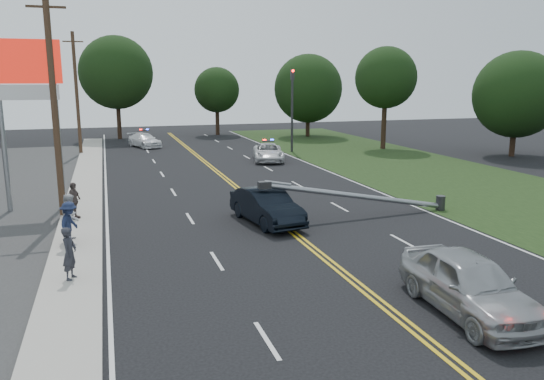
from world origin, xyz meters
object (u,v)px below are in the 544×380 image
object	(u,v)px
crashed_sedan	(267,206)
waiting_sedan	(469,284)
bystander_c	(69,224)
fallen_streetlight	(368,197)
bystander_b	(71,217)
bystander_d	(74,201)
utility_pole_far	(77,93)
emergency_b	(145,140)
pylon_sign	(26,84)
emergency_a	(268,152)
traffic_signal	(292,103)
utility_pole_mid	(54,105)
bystander_a	(70,253)

from	to	relation	value
crashed_sedan	waiting_sedan	bearing A→B (deg)	-85.96
crashed_sedan	bystander_c	size ratio (longest dim) A/B	2.73
fallen_streetlight	bystander_b	distance (m)	12.78
bystander_c	bystander_d	size ratio (longest dim) A/B	1.03
bystander_c	bystander_d	distance (m)	4.17
waiting_sedan	bystander_c	world-z (taller)	bystander_c
utility_pole_far	emergency_b	xyz separation A→B (m)	(5.50, 3.19, -4.45)
pylon_sign	bystander_b	bearing A→B (deg)	-73.16
waiting_sedan	emergency_a	world-z (taller)	waiting_sedan
pylon_sign	emergency_b	size ratio (longest dim) A/B	1.85
fallen_streetlight	emergency_b	xyz separation A→B (m)	(-7.89, 29.19, -0.29)
waiting_sedan	emergency_b	distance (m)	39.72
traffic_signal	utility_pole_mid	distance (m)	25.12
waiting_sedan	emergency_a	size ratio (longest dim) A/B	1.02
emergency_b	bystander_c	size ratio (longest dim) A/B	2.56
emergency_a	bystander_a	size ratio (longest dim) A/B	2.88
emergency_b	bystander_d	world-z (taller)	bystander_d
bystander_a	bystander_b	distance (m)	4.29
bystander_b	emergency_a	bearing A→B (deg)	-21.58
utility_pole_mid	emergency_b	xyz separation A→B (m)	(5.50, 25.19, -4.45)
emergency_b	bystander_d	xyz separation A→B (m)	(-4.95, -26.11, 0.31)
fallen_streetlight	emergency_b	bearing A→B (deg)	105.12
emergency_b	traffic_signal	bearing A→B (deg)	-52.97
waiting_sedan	bystander_a	size ratio (longest dim) A/B	2.94
crashed_sedan	bystander_d	distance (m)	8.54
pylon_sign	emergency_b	xyz separation A→B (m)	(6.80, 23.19, -5.37)
traffic_signal	bystander_a	xyz separation A→B (m)	(-16.71, -26.59, -3.26)
fallen_streetlight	emergency_a	xyz separation A→B (m)	(0.60, 17.55, -0.26)
pylon_sign	emergency_a	bearing A→B (deg)	37.07
emergency_a	bystander_c	world-z (taller)	bystander_c
pylon_sign	utility_pole_far	world-z (taller)	utility_pole_far
traffic_signal	utility_pole_mid	bearing A→B (deg)	-134.20
emergency_b	fallen_streetlight	bearing A→B (deg)	-96.91
fallen_streetlight	utility_pole_mid	xyz separation A→B (m)	(-13.39, 4.00, 4.17)
utility_pole_far	bystander_b	world-z (taller)	utility_pole_far
emergency_b	bystander_b	world-z (taller)	bystander_b
fallen_streetlight	crashed_sedan	xyz separation A→B (m)	(-4.78, 0.24, -0.16)
fallen_streetlight	bystander_a	size ratio (longest dim) A/B	5.65
pylon_sign	crashed_sedan	size ratio (longest dim) A/B	1.73
bystander_a	bystander_b	size ratio (longest dim) A/B	0.91
utility_pole_far	bystander_d	world-z (taller)	utility_pole_far
waiting_sedan	bystander_d	distance (m)	16.92
pylon_sign	bystander_d	distance (m)	6.13
fallen_streetlight	bystander_b	xyz separation A→B (m)	(-12.78, -0.30, 0.11)
bystander_c	crashed_sedan	bearing A→B (deg)	-61.05
fallen_streetlight	bystander_a	world-z (taller)	fallen_streetlight
fallen_streetlight	bystander_a	bearing A→B (deg)	-159.97
utility_pole_far	fallen_streetlight	bearing A→B (deg)	-62.76
bystander_c	traffic_signal	bearing A→B (deg)	-16.75
emergency_b	bystander_d	size ratio (longest dim) A/B	2.64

